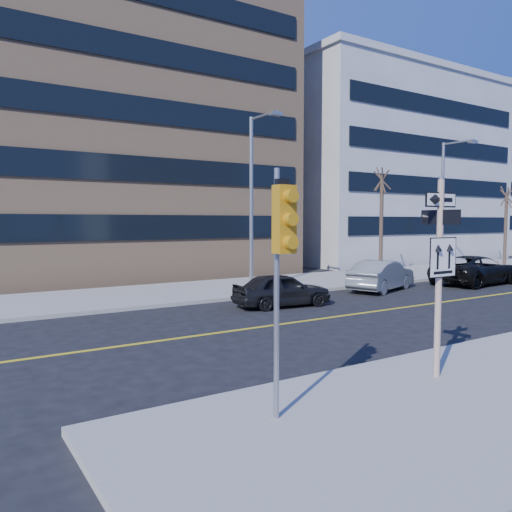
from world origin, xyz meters
TOP-DOWN VIEW (x-y plane):
  - ground at (0.00, 0.00)m, footprint 120.00×120.00m
  - far_sidewalk at (18.00, 12.00)m, footprint 66.00×6.00m
  - road_centerline at (12.00, 4.00)m, footprint 40.00×0.14m
  - sign_pole at (0.00, -2.51)m, footprint 0.92×0.92m
  - traffic_signal at (-4.00, -2.66)m, footprint 0.32×0.45m
  - parked_car_a at (2.72, 6.73)m, footprint 2.00×4.03m
  - parked_car_b at (9.34, 7.78)m, footprint 2.93×4.70m
  - parked_car_c at (15.31, 6.80)m, footprint 2.85×5.60m
  - streetlight_a at (4.00, 10.76)m, footprint 0.55×2.25m
  - streetlight_b at (18.00, 10.76)m, footprint 0.55×2.25m
  - street_tree_west at (13.00, 11.30)m, footprint 1.80×1.80m
  - street_tree_east at (26.00, 11.60)m, footprint 1.80×1.80m
  - building_brick at (2.00, 25.00)m, footprint 18.00×18.00m
  - building_grey_mid at (24.00, 24.00)m, footprint 20.00×16.00m
  - building_grey_far at (45.00, 27.00)m, footprint 18.00×18.00m

SIDE VIEW (x-z plane):
  - ground at x=0.00m, z-range 0.00..0.00m
  - road_centerline at x=12.00m, z-range 0.00..0.01m
  - far_sidewalk at x=18.00m, z-range 0.00..0.15m
  - parked_car_a at x=2.72m, z-range 0.00..1.32m
  - parked_car_b at x=9.34m, z-range 0.00..1.46m
  - parked_car_c at x=15.31m, z-range 0.00..1.51m
  - sign_pole at x=0.00m, z-range 0.41..4.47m
  - traffic_signal at x=-4.00m, z-range 1.03..5.03m
  - streetlight_a at x=4.00m, z-range 0.76..8.76m
  - streetlight_b at x=18.00m, z-range 0.76..8.76m
  - street_tree_east at x=26.00m, z-range 2.07..7.82m
  - street_tree_west at x=13.00m, z-range 2.35..8.70m
  - building_grey_mid at x=24.00m, z-range 0.00..15.00m
  - building_grey_far at x=45.00m, z-range 0.00..16.00m
  - building_brick at x=2.00m, z-range 0.00..18.00m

